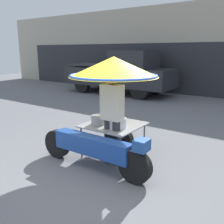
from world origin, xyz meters
name	(u,v)px	position (x,y,z in m)	size (l,w,h in m)	color
ground_plane	(102,170)	(0.00, 0.00, 0.00)	(36.00, 36.00, 0.00)	slate
vendor_motorcycle_cart	(111,84)	(-0.17, 0.52, 1.45)	(2.29, 1.66, 1.93)	black
vendor_person	(112,113)	(-0.01, 0.32, 0.96)	(0.38, 0.23, 1.70)	#2D2D33
pickup_truck	(121,73)	(-4.08, 6.91, 0.99)	(5.38, 1.88, 2.04)	black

